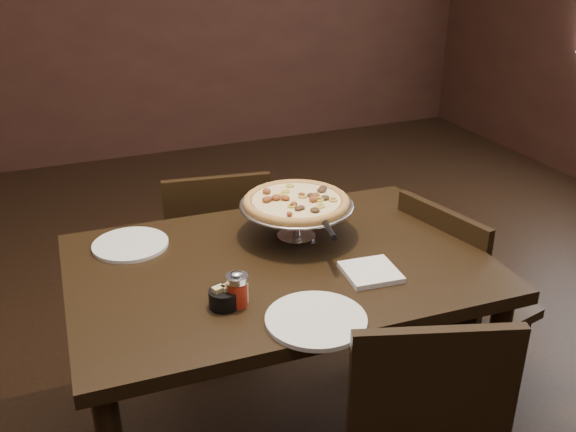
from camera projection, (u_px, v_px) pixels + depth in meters
name	position (u px, v px, depth m)	size (l,w,h in m)	color
room	(321.00, 62.00, 1.75)	(6.04, 7.04, 2.84)	black
dining_table	(279.00, 290.00, 2.03)	(1.31, 0.90, 0.80)	black
pizza_stand	(296.00, 202.00, 2.08)	(0.38, 0.38, 0.15)	silver
parmesan_shaker	(239.00, 288.00, 1.75)	(0.05, 0.05, 0.09)	beige
pepper_flake_shaker	(237.00, 290.00, 1.74)	(0.06, 0.06, 0.10)	maroon
packet_caddy	(224.00, 298.00, 1.74)	(0.08, 0.08, 0.06)	black
napkin_stack	(371.00, 272.00, 1.91)	(0.15, 0.15, 0.02)	silver
plate_left	(130.00, 245.00, 2.07)	(0.24, 0.24, 0.01)	silver
plate_near	(316.00, 320.00, 1.68)	(0.27, 0.27, 0.01)	silver
serving_spatula	(329.00, 230.00, 1.90)	(0.13, 0.13, 0.02)	silver
chair_far	(217.00, 256.00, 2.67)	(0.47, 0.47, 0.88)	black
chair_side	(455.00, 298.00, 2.39)	(0.48, 0.48, 0.87)	black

